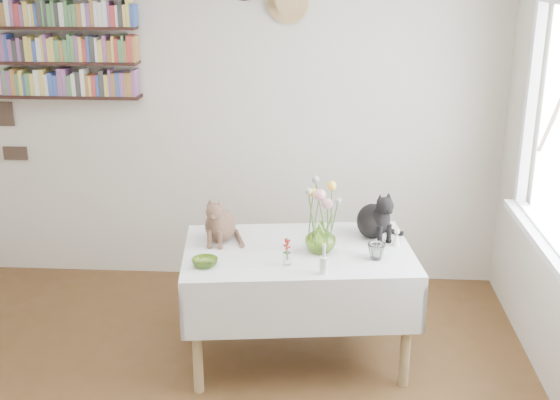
# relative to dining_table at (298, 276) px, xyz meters

# --- Properties ---
(room) EXTENTS (4.08, 4.58, 2.58)m
(room) POSITION_rel_dining_table_xyz_m (-0.58, -1.07, 0.71)
(room) COLOR brown
(room) RESTS_ON ground
(dining_table) EXTENTS (1.43, 1.01, 0.71)m
(dining_table) POSITION_rel_dining_table_xyz_m (0.00, 0.00, 0.00)
(dining_table) COLOR white
(dining_table) RESTS_ON room
(tabby_cat) EXTENTS (0.24, 0.28, 0.30)m
(tabby_cat) POSITION_rel_dining_table_xyz_m (-0.47, 0.11, 0.33)
(tabby_cat) COLOR brown
(tabby_cat) RESTS_ON dining_table
(black_cat) EXTENTS (0.32, 0.34, 0.31)m
(black_cat) POSITION_rel_dining_table_xyz_m (0.44, 0.23, 0.33)
(black_cat) COLOR black
(black_cat) RESTS_ON dining_table
(flower_vase) EXTENTS (0.19, 0.19, 0.19)m
(flower_vase) POSITION_rel_dining_table_xyz_m (0.13, -0.04, 0.27)
(flower_vase) COLOR #9CC84E
(flower_vase) RESTS_ON dining_table
(green_bowl) EXTENTS (0.15, 0.15, 0.05)m
(green_bowl) POSITION_rel_dining_table_xyz_m (-0.51, -0.28, 0.20)
(green_bowl) COLOR #9CC84E
(green_bowl) RESTS_ON dining_table
(drinking_glass) EXTENTS (0.10, 0.10, 0.09)m
(drinking_glass) POSITION_rel_dining_table_xyz_m (0.45, -0.12, 0.22)
(drinking_glass) COLOR white
(drinking_glass) RESTS_ON dining_table
(candlestick) EXTENTS (0.05, 0.05, 0.17)m
(candlestick) POSITION_rel_dining_table_xyz_m (0.15, -0.33, 0.23)
(candlestick) COLOR white
(candlestick) RESTS_ON dining_table
(berry_jar) EXTENTS (0.04, 0.04, 0.18)m
(berry_jar) POSITION_rel_dining_table_xyz_m (-0.05, -0.23, 0.26)
(berry_jar) COLOR white
(berry_jar) RESTS_ON dining_table
(porcelain_figurine) EXTENTS (0.06, 0.06, 0.11)m
(porcelain_figurine) POSITION_rel_dining_table_xyz_m (0.58, 0.09, 0.22)
(porcelain_figurine) COLOR white
(porcelain_figurine) RESTS_ON dining_table
(flower_bouquet) EXTENTS (0.17, 0.13, 0.39)m
(flower_bouquet) POSITION_rel_dining_table_xyz_m (0.13, -0.03, 0.52)
(flower_bouquet) COLOR #4C7233
(flower_bouquet) RESTS_ON flower_vase
(bookshelf_unit) EXTENTS (1.00, 0.16, 0.91)m
(bookshelf_unit) POSITION_rel_dining_table_xyz_m (-1.68, 1.09, 1.30)
(bookshelf_unit) COLOR black
(bookshelf_unit) RESTS_ON room
(wall_art_plaques) EXTENTS (0.21, 0.02, 0.44)m
(wall_art_plaques) POSITION_rel_dining_table_xyz_m (-2.21, 1.16, 0.59)
(wall_art_plaques) COLOR #38281E
(wall_art_plaques) RESTS_ON room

